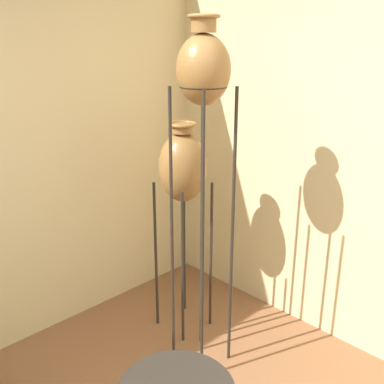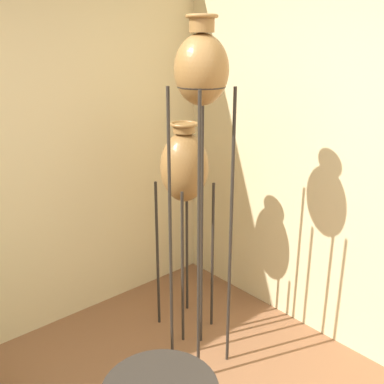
{
  "view_description": "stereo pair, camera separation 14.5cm",
  "coord_description": "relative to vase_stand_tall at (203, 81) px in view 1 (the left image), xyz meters",
  "views": [
    {
      "loc": [
        -0.7,
        -0.83,
        2.06
      ],
      "look_at": [
        1.19,
        1.1,
        1.12
      ],
      "focal_mm": 42.0,
      "sensor_mm": 36.0,
      "label": 1
    },
    {
      "loc": [
        -0.6,
        -0.93,
        2.06
      ],
      "look_at": [
        1.19,
        1.1,
        1.12
      ],
      "focal_mm": 42.0,
      "sensor_mm": 36.0,
      "label": 2
    }
  ],
  "objects": [
    {
      "name": "vase_stand_medium",
      "position": [
        0.18,
        0.36,
        -0.61
      ],
      "size": [
        0.33,
        0.33,
        1.53
      ],
      "color": "#28231E",
      "rests_on": "ground_plane"
    },
    {
      "name": "vase_stand_tall",
      "position": [
        0.0,
        0.0,
        0.0
      ],
      "size": [
        0.3,
        0.3,
        2.17
      ],
      "color": "#28231E",
      "rests_on": "ground_plane"
    }
  ]
}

